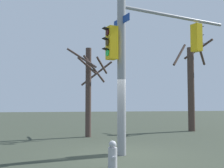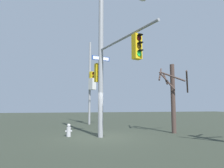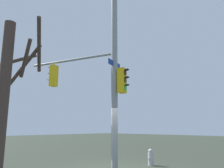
# 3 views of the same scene
# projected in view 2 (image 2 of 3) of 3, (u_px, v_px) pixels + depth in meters

# --- Properties ---
(ground_plane) EXTENTS (80.00, 80.00, 0.00)m
(ground_plane) POSITION_uv_depth(u_px,v_px,m) (101.00, 137.00, 11.15)
(ground_plane) COLOR #32392D
(main_signal_pole_assembly) EXTENTS (3.85, 5.85, 9.42)m
(main_signal_pole_assembly) POSITION_uv_depth(u_px,v_px,m) (107.00, 51.00, 11.33)
(main_signal_pole_assembly) COLOR gray
(main_signal_pole_assembly) RESTS_ON ground
(secondary_pole_assembly) EXTENTS (0.70, 0.79, 7.91)m
(secondary_pole_assembly) POSITION_uv_depth(u_px,v_px,m) (91.00, 82.00, 18.96)
(secondary_pole_assembly) COLOR gray
(secondary_pole_assembly) RESTS_ON ground
(fire_hydrant) EXTENTS (0.38, 0.24, 0.73)m
(fire_hydrant) POSITION_uv_depth(u_px,v_px,m) (69.00, 130.00, 11.41)
(fire_hydrant) COLOR #B2B2B7
(fire_hydrant) RESTS_ON ground
(bare_tree_behind_pole) EXTENTS (2.43, 2.42, 4.49)m
(bare_tree_behind_pole) POSITION_uv_depth(u_px,v_px,m) (173.00, 94.00, 13.04)
(bare_tree_behind_pole) COLOR #45342F
(bare_tree_behind_pole) RESTS_ON ground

